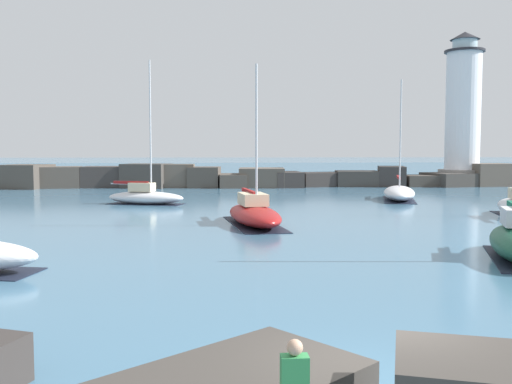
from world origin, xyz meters
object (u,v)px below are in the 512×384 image
lighthouse (463,118)px  sailboat_moored_4 (399,193)px  sailboat_moored_0 (254,213)px  sailboat_moored_1 (145,196)px

lighthouse → sailboat_moored_4: lighthouse is taller
sailboat_moored_0 → sailboat_moored_4: 19.03m
sailboat_moored_1 → sailboat_moored_4: 20.08m
sailboat_moored_1 → lighthouse: bearing=31.7°
sailboat_moored_1 → sailboat_moored_4: (19.97, 2.04, -0.02)m
lighthouse → sailboat_moored_0: lighthouse is taller
sailboat_moored_0 → sailboat_moored_1: 14.14m
lighthouse → sailboat_moored_4: bearing=-125.8°
sailboat_moored_0 → sailboat_moored_4: bearing=48.1°
sailboat_moored_0 → sailboat_moored_4: (12.70, 14.17, -0.02)m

